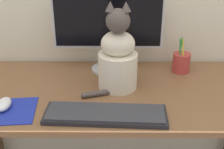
# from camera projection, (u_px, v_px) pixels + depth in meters

# --- Properties ---
(desk) EXTENTS (1.50, 0.63, 0.73)m
(desk) POSITION_uv_depth(u_px,v_px,m) (113.00, 108.00, 1.46)
(desk) COLOR brown
(desk) RESTS_ON ground_plane
(monitor) EXTENTS (0.54, 0.17, 0.41)m
(monitor) POSITION_uv_depth(u_px,v_px,m) (108.00, 25.00, 1.50)
(monitor) COLOR #B2B2B7
(monitor) RESTS_ON desk
(keyboard) EXTENTS (0.48, 0.17, 0.02)m
(keyboard) POSITION_uv_depth(u_px,v_px,m) (105.00, 114.00, 1.22)
(keyboard) COLOR black
(keyboard) RESTS_ON desk
(mousepad_left) EXTENTS (0.24, 0.22, 0.00)m
(mousepad_left) POSITION_uv_depth(u_px,v_px,m) (7.00, 111.00, 1.25)
(mousepad_left) COLOR #1E2D9E
(mousepad_left) RESTS_ON desk
(computer_mouse_left) EXTENTS (0.06, 0.10, 0.04)m
(computer_mouse_left) POSITION_uv_depth(u_px,v_px,m) (4.00, 104.00, 1.26)
(computer_mouse_left) COLOR white
(computer_mouse_left) RESTS_ON mousepad_left
(cat) EXTENTS (0.25, 0.21, 0.40)m
(cat) POSITION_uv_depth(u_px,v_px,m) (118.00, 57.00, 1.37)
(cat) COLOR beige
(cat) RESTS_ON desk
(pen_cup) EXTENTS (0.09, 0.09, 0.18)m
(pen_cup) POSITION_uv_depth(u_px,v_px,m) (181.00, 62.00, 1.57)
(pen_cup) COLOR #B23833
(pen_cup) RESTS_ON desk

